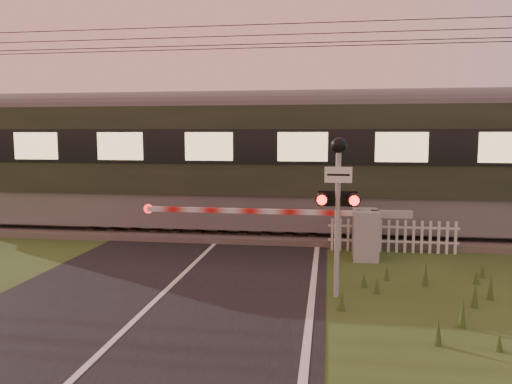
# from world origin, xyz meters

# --- Properties ---
(ground) EXTENTS (160.00, 160.00, 0.00)m
(ground) POSITION_xyz_m (0.00, 0.00, 0.00)
(ground) COLOR #2A4018
(ground) RESTS_ON ground
(road) EXTENTS (6.00, 140.00, 0.03)m
(road) POSITION_xyz_m (0.02, -0.23, 0.01)
(road) COLOR black
(road) RESTS_ON ground
(track_bed) EXTENTS (140.00, 3.40, 0.39)m
(track_bed) POSITION_xyz_m (0.00, 6.50, 0.07)
(track_bed) COLOR #47423D
(track_bed) RESTS_ON ground
(overhead_wires) EXTENTS (120.00, 0.62, 0.62)m
(overhead_wires) POSITION_xyz_m (0.00, 6.50, 5.72)
(overhead_wires) COLOR black
(overhead_wires) RESTS_ON ground
(boom_gate) EXTENTS (6.59, 0.91, 1.21)m
(boom_gate) POSITION_xyz_m (3.64, 3.86, 0.66)
(boom_gate) COLOR gray
(boom_gate) RESTS_ON ground
(crossing_signal) EXTENTS (0.74, 0.33, 2.91)m
(crossing_signal) POSITION_xyz_m (3.19, 0.88, 2.00)
(crossing_signal) COLOR gray
(crossing_signal) RESTS_ON ground
(picket_fence) EXTENTS (3.23, 0.07, 0.82)m
(picket_fence) POSITION_xyz_m (4.64, 4.60, 0.42)
(picket_fence) COLOR silver
(picket_fence) RESTS_ON ground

